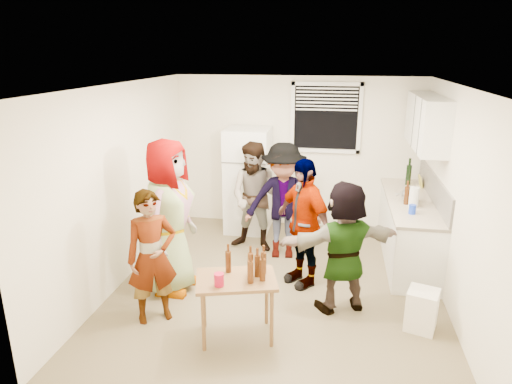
% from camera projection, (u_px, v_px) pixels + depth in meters
% --- Properties ---
extents(room, '(4.00, 4.50, 2.50)m').
position_uv_depth(room, '(278.00, 287.00, 5.80)').
color(room, white).
rests_on(room, ground).
extents(window, '(1.12, 0.10, 1.06)m').
position_uv_depth(window, '(326.00, 118.00, 7.25)').
color(window, white).
rests_on(window, room).
extents(refrigerator, '(0.70, 0.70, 1.70)m').
position_uv_depth(refrigerator, '(248.00, 180.00, 7.44)').
color(refrigerator, white).
rests_on(refrigerator, ground).
extents(counter_lower, '(0.60, 2.20, 0.86)m').
position_uv_depth(counter_lower, '(408.00, 231.00, 6.46)').
color(counter_lower, white).
rests_on(counter_lower, ground).
extents(countertop, '(0.64, 2.22, 0.04)m').
position_uv_depth(countertop, '(411.00, 201.00, 6.33)').
color(countertop, beige).
rests_on(countertop, counter_lower).
extents(backsplash, '(0.03, 2.20, 0.36)m').
position_uv_depth(backsplash, '(434.00, 188.00, 6.22)').
color(backsplash, '#A49E97').
rests_on(backsplash, countertop).
extents(upper_cabinets, '(0.34, 1.60, 0.70)m').
position_uv_depth(upper_cabinets, '(427.00, 122.00, 6.18)').
color(upper_cabinets, white).
rests_on(upper_cabinets, room).
extents(kettle, '(0.27, 0.23, 0.21)m').
position_uv_depth(kettle, '(408.00, 202.00, 6.22)').
color(kettle, silver).
rests_on(kettle, countertop).
extents(paper_towel, '(0.12, 0.12, 0.27)m').
position_uv_depth(paper_towel, '(413.00, 207.00, 6.02)').
color(paper_towel, white).
rests_on(paper_towel, countertop).
extents(wine_bottle, '(0.08, 0.08, 0.31)m').
position_uv_depth(wine_bottle, '(408.00, 185.00, 7.02)').
color(wine_bottle, black).
rests_on(wine_bottle, countertop).
extents(beer_bottle_counter, '(0.06, 0.06, 0.24)m').
position_uv_depth(beer_bottle_counter, '(406.00, 204.00, 6.12)').
color(beer_bottle_counter, '#47230C').
rests_on(beer_bottle_counter, countertop).
extents(blue_cup, '(0.09, 0.09, 0.12)m').
position_uv_depth(blue_cup, '(412.00, 214.00, 5.76)').
color(blue_cup, blue).
rests_on(blue_cup, countertop).
extents(picture_frame, '(0.02, 0.20, 0.17)m').
position_uv_depth(picture_frame, '(420.00, 181.00, 6.90)').
color(picture_frame, gold).
rests_on(picture_frame, countertop).
extents(trash_bin, '(0.38, 0.38, 0.45)m').
position_uv_depth(trash_bin, '(422.00, 308.00, 4.86)').
color(trash_bin, white).
rests_on(trash_bin, ground).
extents(serving_table, '(0.92, 0.73, 0.68)m').
position_uv_depth(serving_table, '(237.00, 336.00, 4.80)').
color(serving_table, brown).
rests_on(serving_table, ground).
extents(beer_bottle_table, '(0.05, 0.05, 0.21)m').
position_uv_depth(beer_bottle_table, '(250.00, 280.00, 4.57)').
color(beer_bottle_table, '#47230C').
rests_on(beer_bottle_table, serving_table).
extents(red_cup, '(0.10, 0.10, 0.13)m').
position_uv_depth(red_cup, '(219.00, 286.00, 4.45)').
color(red_cup, '#B60F30').
rests_on(red_cup, serving_table).
extents(guest_grey, '(1.99, 1.11, 0.61)m').
position_uv_depth(guest_grey, '(173.00, 288.00, 5.77)').
color(guest_grey, gray).
rests_on(guest_grey, ground).
extents(guest_stripe, '(1.29, 1.55, 0.36)m').
position_uv_depth(guest_stripe, '(156.00, 318.00, 5.13)').
color(guest_stripe, '#141933').
rests_on(guest_stripe, ground).
extents(guest_back_left, '(1.05, 1.74, 0.62)m').
position_uv_depth(guest_back_left, '(256.00, 248.00, 6.92)').
color(guest_back_left, brown).
rests_on(guest_back_left, ground).
extents(guest_back_right, '(1.27, 1.79, 0.62)m').
position_uv_depth(guest_back_right, '(282.00, 255.00, 6.69)').
color(guest_back_right, '#47464C').
rests_on(guest_back_right, ground).
extents(guest_black, '(1.86, 1.83, 0.40)m').
position_uv_depth(guest_black, '(301.00, 282.00, 5.92)').
color(guest_black, black).
rests_on(guest_black, ground).
extents(guest_orange, '(1.92, 1.98, 0.45)m').
position_uv_depth(guest_orange, '(340.00, 307.00, 5.33)').
color(guest_orange, '#F57D56').
rests_on(guest_orange, ground).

